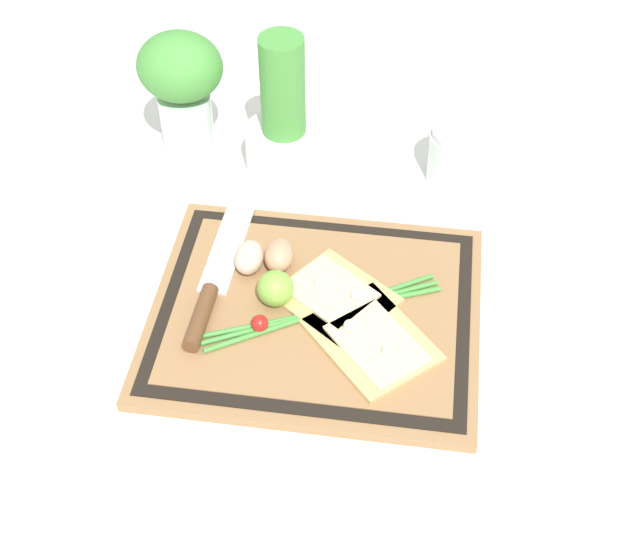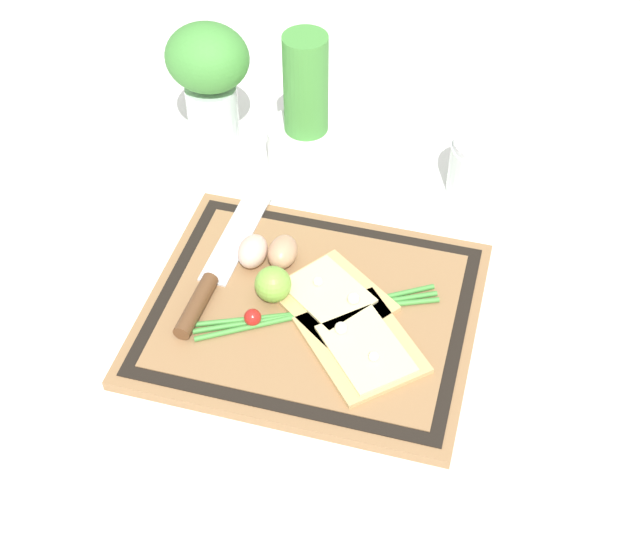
% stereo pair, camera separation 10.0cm
% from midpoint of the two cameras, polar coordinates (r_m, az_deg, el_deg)
% --- Properties ---
extents(ground_plane, '(6.00, 6.00, 0.00)m').
position_cam_midpoint_polar(ground_plane, '(1.16, -2.77, -2.89)').
color(ground_plane, white).
extents(cutting_board, '(0.42, 0.36, 0.02)m').
position_cam_midpoint_polar(cutting_board, '(1.16, -2.79, -2.60)').
color(cutting_board, '#997047').
rests_on(cutting_board, ground_plane).
extents(pizza_slice_near, '(0.19, 0.19, 0.02)m').
position_cam_midpoint_polar(pizza_slice_near, '(1.11, 0.79, -4.39)').
color(pizza_slice_near, tan).
rests_on(pizza_slice_near, cutting_board).
extents(pizza_slice_far, '(0.18, 0.17, 0.02)m').
position_cam_midpoint_polar(pizza_slice_far, '(1.16, -1.52, -1.52)').
color(pizza_slice_far, tan).
rests_on(pizza_slice_far, cutting_board).
extents(knife, '(0.05, 0.29, 0.02)m').
position_cam_midpoint_polar(knife, '(1.17, -9.49, -1.24)').
color(knife, silver).
rests_on(knife, cutting_board).
extents(egg_brown, '(0.04, 0.05, 0.04)m').
position_cam_midpoint_polar(egg_brown, '(1.19, -5.03, 1.12)').
color(egg_brown, tan).
rests_on(egg_brown, cutting_board).
extents(egg_pink, '(0.04, 0.05, 0.04)m').
position_cam_midpoint_polar(egg_pink, '(1.19, -6.96, 0.99)').
color(egg_pink, beige).
rests_on(egg_pink, cutting_board).
extents(lime, '(0.05, 0.05, 0.05)m').
position_cam_midpoint_polar(lime, '(1.15, -5.37, -1.01)').
color(lime, '#7FB742').
rests_on(lime, cutting_board).
extents(cherry_tomato_red, '(0.02, 0.02, 0.02)m').
position_cam_midpoint_polar(cherry_tomato_red, '(1.13, -6.44, -3.25)').
color(cherry_tomato_red, red).
rests_on(cherry_tomato_red, cutting_board).
extents(scallion_bunch, '(0.30, 0.17, 0.01)m').
position_cam_midpoint_polar(scallion_bunch, '(1.14, -2.36, -2.54)').
color(scallion_bunch, '#47933D').
rests_on(scallion_bunch, cutting_board).
extents(herb_pot, '(0.12, 0.12, 0.23)m').
position_cam_midpoint_polar(herb_pot, '(1.34, -4.49, 9.33)').
color(herb_pot, white).
rests_on(herb_pot, ground_plane).
extents(sauce_jar, '(0.09, 0.09, 0.09)m').
position_cam_midpoint_polar(sauce_jar, '(1.35, 6.74, 7.35)').
color(sauce_jar, silver).
rests_on(sauce_jar, ground_plane).
extents(herb_glass, '(0.13, 0.11, 0.22)m').
position_cam_midpoint_polar(herb_glass, '(1.35, -10.95, 11.58)').
color(herb_glass, silver).
rests_on(herb_glass, ground_plane).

